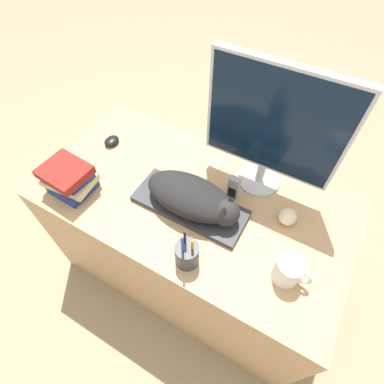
# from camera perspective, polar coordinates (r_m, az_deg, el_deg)

# --- Properties ---
(ground_plane) EXTENTS (12.00, 12.00, 0.00)m
(ground_plane) POSITION_cam_1_polar(r_m,az_deg,el_deg) (1.81, -5.98, -22.84)
(ground_plane) COLOR #998466
(desk) EXTENTS (1.33, 0.70, 0.72)m
(desk) POSITION_cam_1_polar(r_m,az_deg,el_deg) (1.58, -0.01, -8.80)
(desk) COLOR tan
(desk) RESTS_ON ground_plane
(keyboard) EXTENTS (0.47, 0.18, 0.02)m
(keyboard) POSITION_cam_1_polar(r_m,az_deg,el_deg) (1.23, -0.44, -2.60)
(keyboard) COLOR #2D2D33
(keyboard) RESTS_ON desk
(cat) EXTENTS (0.40, 0.19, 0.13)m
(cat) POSITION_cam_1_polar(r_m,az_deg,el_deg) (1.17, 0.51, -1.13)
(cat) COLOR black
(cat) RESTS_ON keyboard
(monitor) EXTENTS (0.52, 0.18, 0.55)m
(monitor) POSITION_cam_1_polar(r_m,az_deg,el_deg) (1.14, 15.23, 11.86)
(monitor) COLOR #B7B7BC
(monitor) RESTS_ON desk
(computer_mouse) EXTENTS (0.06, 0.08, 0.03)m
(computer_mouse) POSITION_cam_1_polar(r_m,az_deg,el_deg) (1.53, -15.07, 9.36)
(computer_mouse) COLOR black
(computer_mouse) RESTS_ON desk
(coffee_mug) EXTENTS (0.13, 0.10, 0.11)m
(coffee_mug) POSITION_cam_1_polar(r_m,az_deg,el_deg) (1.10, 17.91, -14.09)
(coffee_mug) COLOR silver
(coffee_mug) RESTS_ON desk
(pen_cup) EXTENTS (0.09, 0.09, 0.20)m
(pen_cup) POSITION_cam_1_polar(r_m,az_deg,el_deg) (1.08, -0.98, -11.74)
(pen_cup) COLOR #38383D
(pen_cup) RESTS_ON desk
(baseball) EXTENTS (0.07, 0.07, 0.07)m
(baseball) POSITION_cam_1_polar(r_m,az_deg,el_deg) (1.23, 17.71, -4.48)
(baseball) COLOR beige
(baseball) RESTS_ON desk
(phone) EXTENTS (0.04, 0.03, 0.12)m
(phone) POSITION_cam_1_polar(r_m,az_deg,el_deg) (1.24, 7.93, 0.78)
(phone) COLOR #99999E
(phone) RESTS_ON desk
(book_stack) EXTENTS (0.22, 0.17, 0.13)m
(book_stack) POSITION_cam_1_polar(r_m,az_deg,el_deg) (1.35, -22.40, 2.46)
(book_stack) COLOR navy
(book_stack) RESTS_ON desk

